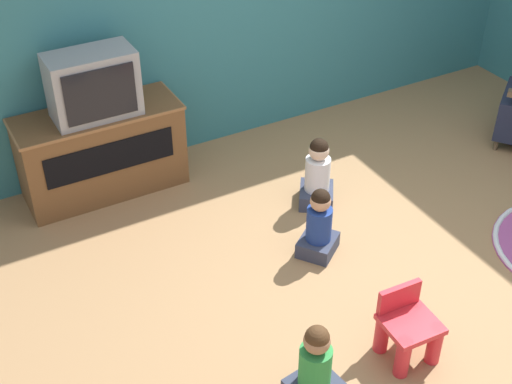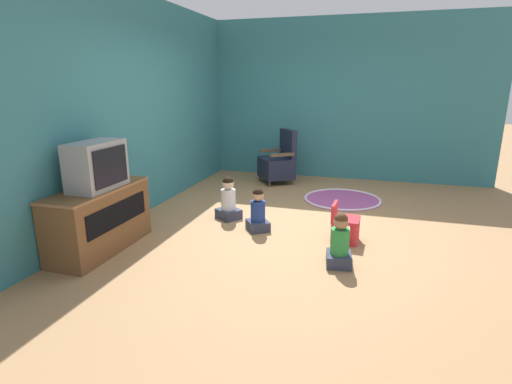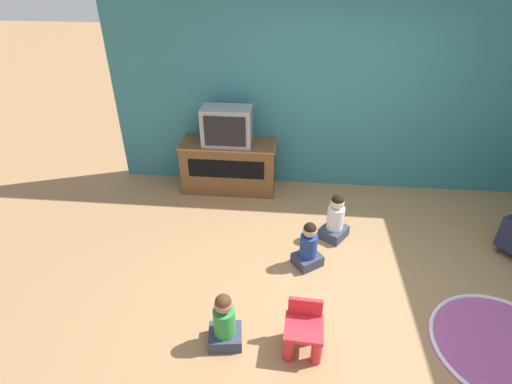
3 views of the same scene
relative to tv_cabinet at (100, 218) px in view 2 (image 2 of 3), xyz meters
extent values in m
plane|color=#9E754C|center=(1.45, -1.81, -0.36)|extent=(30.00, 30.00, 0.00)
cube|color=teal|center=(1.37, 0.32, 1.09)|extent=(5.85, 0.12, 2.90)
cube|color=teal|center=(4.24, -2.22, 1.09)|extent=(0.12, 5.19, 2.90)
cube|color=brown|center=(0.00, 0.00, -0.01)|extent=(1.23, 0.47, 0.69)
cube|color=#90603A|center=(0.00, 0.00, 0.32)|extent=(1.26, 0.48, 0.02)
cube|color=black|center=(0.00, -0.24, 0.07)|extent=(0.99, 0.01, 0.25)
cube|color=#939399|center=(0.00, -0.03, 0.58)|extent=(0.63, 0.33, 0.49)
cube|color=black|center=(0.00, -0.21, 0.58)|extent=(0.52, 0.02, 0.39)
cylinder|color=brown|center=(3.52, -0.78, -0.31)|extent=(0.04, 0.04, 0.10)
cylinder|color=brown|center=(3.14, -1.06, -0.31)|extent=(0.04, 0.04, 0.10)
cylinder|color=brown|center=(3.79, -1.14, -0.31)|extent=(0.04, 0.04, 0.10)
cylinder|color=brown|center=(3.41, -1.42, -0.31)|extent=(0.04, 0.04, 0.10)
cube|color=#1E2338|center=(3.46, -1.10, -0.08)|extent=(0.77, 0.76, 0.36)
cube|color=#1E2338|center=(3.60, -1.28, 0.35)|extent=(0.49, 0.40, 0.50)
cube|color=brown|center=(3.66, -0.95, 0.20)|extent=(0.32, 0.40, 0.05)
cube|color=brown|center=(3.27, -1.25, 0.20)|extent=(0.32, 0.40, 0.05)
cylinder|color=red|center=(0.88, -2.62, -0.22)|extent=(0.09, 0.09, 0.28)
cylinder|color=red|center=(1.11, -2.63, -0.22)|extent=(0.09, 0.09, 0.28)
cylinder|color=red|center=(0.89, -2.41, -0.22)|extent=(0.09, 0.09, 0.28)
cylinder|color=red|center=(1.12, -2.42, -0.22)|extent=(0.09, 0.09, 0.28)
cube|color=red|center=(1.00, -2.52, -0.10)|extent=(0.33, 0.31, 0.04)
cube|color=red|center=(1.00, -2.39, 0.00)|extent=(0.28, 0.05, 0.17)
cylinder|color=#A54C8C|center=(2.69, -2.35, -0.35)|extent=(1.19, 1.19, 0.01)
torus|color=silver|center=(2.69, -2.35, -0.35)|extent=(1.18, 1.18, 0.04)
cube|color=#33384C|center=(1.05, -1.46, -0.30)|extent=(0.36, 0.35, 0.12)
cylinder|color=navy|center=(1.05, -1.46, -0.11)|extent=(0.18, 0.18, 0.26)
sphere|color=tan|center=(1.05, -1.46, 0.09)|extent=(0.14, 0.14, 0.14)
sphere|color=black|center=(1.05, -1.46, 0.11)|extent=(0.13, 0.13, 0.13)
cube|color=#33384C|center=(0.34, -2.51, -0.30)|extent=(0.31, 0.28, 0.12)
cylinder|color=#2D8C3F|center=(0.34, -2.51, -0.10)|extent=(0.18, 0.18, 0.26)
sphere|color=#9E7051|center=(0.34, -2.51, 0.10)|extent=(0.15, 0.15, 0.15)
sphere|color=#472D19|center=(0.34, -2.51, 0.12)|extent=(0.14, 0.14, 0.14)
cube|color=#33384C|center=(1.36, -0.96, -0.29)|extent=(0.37, 0.38, 0.13)
cylinder|color=silver|center=(1.36, -0.96, -0.09)|extent=(0.19, 0.19, 0.27)
sphere|color=beige|center=(1.36, -0.96, 0.12)|extent=(0.15, 0.15, 0.15)
sphere|color=black|center=(1.36, -0.96, 0.14)|extent=(0.14, 0.14, 0.14)
camera|label=1|loc=(-1.20, -4.64, 2.94)|focal=50.00mm
camera|label=2|loc=(-3.40, -2.77, 1.41)|focal=28.00mm
camera|label=3|loc=(0.82, -4.70, 2.54)|focal=28.00mm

